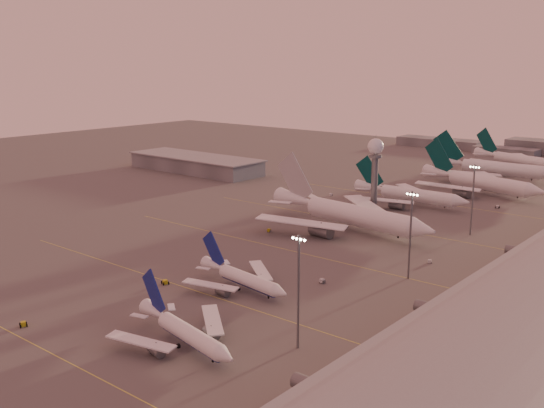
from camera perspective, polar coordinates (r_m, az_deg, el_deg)
The scene contains 24 objects.
ground at distance 177.34m, azimuth -12.86°, elevation -7.29°, with size 700.00×700.00×0.00m, color #4D4B4B.
taxiway_markings at distance 196.61m, azimuth 5.76°, elevation -5.02°, with size 180.00×185.25×0.02m.
hangar at distance 353.59m, azimuth -6.87°, elevation 3.63°, with size 82.00×27.00×8.50m.
radar_tower at distance 257.79m, azimuth 9.23°, elevation 3.92°, with size 6.40×6.40×31.10m.
mast_a at distance 133.59m, azimuth 2.38°, elevation -7.44°, with size 3.60×0.56×25.00m.
mast_b at distance 179.80m, azimuth 12.30°, elevation -2.40°, with size 3.60×0.56×25.00m.
mast_c at distance 230.67m, azimuth 17.54°, elevation 0.63°, with size 3.60×0.56×25.00m.
distant_horizon at distance 448.35m, azimuth 22.41°, elevation 4.63°, with size 165.00×37.50×9.00m.
narrowbody_near at distance 139.43m, azimuth -7.81°, elevation -11.51°, with size 35.03×27.69×13.81m.
narrowbody_mid at distance 170.46m, azimuth -2.63°, elevation -6.83°, with size 34.28×27.18×13.44m.
widebody_white at distance 230.06m, azimuth 6.94°, elevation -1.27°, with size 72.36×57.66×25.50m.
greentail_a at distance 274.53m, azimuth 12.28°, elevation 0.60°, with size 52.93×42.77×19.23m.
greentail_b at distance 306.00m, azimuth 18.19°, elevation 1.63°, with size 63.47×50.67×23.44m.
greentail_c at distance 347.68m, azimuth 19.22°, elevation 2.83°, with size 65.28×52.64×23.70m.
greentail_d at distance 386.47m, azimuth 21.12°, elevation 3.55°, with size 56.16×44.64×21.11m.
gsv_tug_near at distance 159.33m, azimuth -21.39°, elevation -10.01°, with size 3.63×4.37×1.08m.
gsv_catering_a at distance 125.88m, azimuth 4.78°, elevation -14.46°, with size 6.21×4.11×4.69m.
gsv_tug_mid at distance 177.42m, azimuth -9.55°, elevation -6.93°, with size 4.58×3.64×1.14m.
gsv_truck_b at distance 175.79m, azimuth 4.64°, elevation -6.74°, with size 6.44×2.96×2.51m.
gsv_truck_c at distance 226.73m, azimuth -0.17°, elevation -2.24°, with size 5.93×4.01×2.26m.
gsv_catering_b at distance 197.89m, azimuth 14.03°, elevation -4.61°, with size 5.50×4.06×4.13m.
gsv_tug_far at distance 240.10m, azimuth 10.75°, elevation -1.76°, with size 4.28×4.51×1.12m.
gsv_truck_d at distance 288.61m, azimuth 5.35°, elevation 0.98°, with size 2.98×6.07×2.35m.
gsv_tug_hangar at distance 279.15m, azimuth 19.55°, elevation -0.25°, with size 4.15×2.93×1.08m.
Camera 1 is at (133.71, -99.95, 59.83)m, focal length 42.00 mm.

